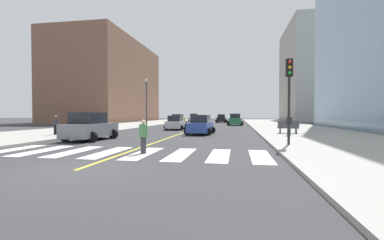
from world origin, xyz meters
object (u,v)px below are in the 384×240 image
at_px(car_gray_sixth, 90,127).
at_px(car_white_seventh, 194,118).
at_px(pedestrian_crossing, 143,135).
at_px(traffic_light_near_corner, 289,84).
at_px(car_yellow_fourth, 178,120).
at_px(street_lamp, 146,98).
at_px(car_green_second, 235,120).
at_px(car_black_nearest, 221,119).
at_px(pedestrian_waiting_east, 289,124).
at_px(car_silver_third, 176,123).
at_px(car_blue_fifth, 200,125).
at_px(pedestrian_walking_west, 56,124).
at_px(park_bench, 288,127).

bearing_deg(car_gray_sixth, car_white_seventh, 92.90).
bearing_deg(car_white_seventh, pedestrian_crossing, -85.11).
relative_size(traffic_light_near_corner, pedestrian_crossing, 3.00).
relative_size(car_yellow_fourth, street_lamp, 0.60).
relative_size(car_green_second, car_yellow_fourth, 1.05).
distance_m(car_black_nearest, pedestrian_waiting_east, 36.68).
relative_size(car_yellow_fourth, pedestrian_crossing, 2.63).
height_order(car_black_nearest, car_silver_third, car_black_nearest).
height_order(car_white_seventh, street_lamp, street_lamp).
bearing_deg(car_blue_fifth, car_yellow_fourth, -69.26).
bearing_deg(car_silver_third, car_yellow_fourth, 101.88).
height_order(car_yellow_fourth, pedestrian_walking_west, car_yellow_fourth).
xyz_separation_m(car_green_second, pedestrian_crossing, (-4.00, -32.76, -0.03)).
bearing_deg(car_gray_sixth, park_bench, 28.40).
xyz_separation_m(car_white_seventh, pedestrian_waiting_east, (14.81, -43.28, 0.15)).
xyz_separation_m(car_yellow_fourth, pedestrian_walking_west, (-4.61, -25.79, 0.16)).
distance_m(car_blue_fifth, car_white_seventh, 42.01).
height_order(car_green_second, street_lamp, street_lamp).
bearing_deg(pedestrian_crossing, car_white_seventh, -39.89).
relative_size(car_white_seventh, pedestrian_waiting_east, 2.68).
bearing_deg(car_black_nearest, car_silver_third, 83.15).
relative_size(car_green_second, pedestrian_walking_west, 2.76).
height_order(park_bench, pedestrian_walking_west, pedestrian_walking_west).
bearing_deg(traffic_light_near_corner, pedestrian_crossing, 26.80).
bearing_deg(car_gray_sixth, pedestrian_walking_west, 154.58).
xyz_separation_m(car_blue_fifth, pedestrian_crossing, (-1.02, -12.16, 0.05)).
height_order(car_white_seventh, pedestrian_waiting_east, car_white_seventh).
xyz_separation_m(car_yellow_fourth, traffic_light_near_corner, (13.22, -30.02, 2.66)).
bearing_deg(car_black_nearest, pedestrian_crossing, 89.90).
relative_size(car_black_nearest, car_blue_fifth, 1.01).
bearing_deg(car_white_seventh, car_green_second, -65.38).
bearing_deg(traffic_light_near_corner, car_yellow_fourth, -66.23).
bearing_deg(car_silver_third, car_blue_fifth, -59.30).
height_order(car_white_seventh, pedestrian_crossing, car_white_seventh).
bearing_deg(traffic_light_near_corner, pedestrian_walking_west, -13.36).
bearing_deg(car_yellow_fourth, car_gray_sixth, -89.02).
bearing_deg(car_gray_sixth, pedestrian_waiting_east, 20.77).
relative_size(car_yellow_fourth, pedestrian_walking_west, 2.64).
bearing_deg(car_white_seventh, traffic_light_near_corner, -76.65).
bearing_deg(car_black_nearest, car_blue_fifth, 91.20).
xyz_separation_m(car_black_nearest, car_blue_fifth, (0.06, -33.98, -0.01)).
distance_m(traffic_light_near_corner, pedestrian_waiting_east, 7.14).
height_order(car_blue_fifth, pedestrian_waiting_east, pedestrian_waiting_east).
xyz_separation_m(car_gray_sixth, pedestrian_waiting_east, (14.49, 4.78, 0.16)).
bearing_deg(street_lamp, car_green_second, 28.14).
xyz_separation_m(pedestrian_waiting_east, street_lamp, (-17.52, 15.54, 3.22)).
relative_size(car_green_second, pedestrian_waiting_east, 2.60).
bearing_deg(car_black_nearest, pedestrian_walking_west, 74.27).
bearing_deg(car_blue_fifth, car_silver_third, -56.68).
xyz_separation_m(car_gray_sixth, car_white_seventh, (-0.32, 48.06, 0.01)).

